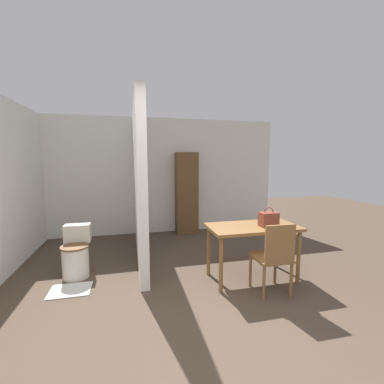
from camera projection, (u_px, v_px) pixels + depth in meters
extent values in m
plane|color=#4C3D30|center=(212.00, 376.00, 1.94)|extent=(16.00, 16.00, 0.00)
cube|color=white|center=(156.00, 176.00, 5.65)|extent=(5.46, 0.12, 2.50)
cube|color=white|center=(139.00, 182.00, 4.26)|extent=(0.12, 2.58, 2.50)
cube|color=brown|center=(253.00, 227.00, 3.44)|extent=(1.20, 0.62, 0.04)
cylinder|color=brown|center=(221.00, 265.00, 3.11)|extent=(0.05, 0.05, 0.70)
cylinder|color=brown|center=(299.00, 257.00, 3.37)|extent=(0.05, 0.05, 0.70)
cylinder|color=brown|center=(209.00, 251.00, 3.60)|extent=(0.05, 0.05, 0.70)
cylinder|color=brown|center=(277.00, 245.00, 3.85)|extent=(0.05, 0.05, 0.70)
cube|color=brown|center=(271.00, 257.00, 3.13)|extent=(0.42, 0.42, 0.04)
cube|color=brown|center=(280.00, 244.00, 2.91)|extent=(0.37, 0.04, 0.44)
cylinder|color=brown|center=(250.00, 270.00, 3.29)|extent=(0.04, 0.04, 0.42)
cylinder|color=brown|center=(275.00, 268.00, 3.36)|extent=(0.04, 0.04, 0.42)
cylinder|color=brown|center=(264.00, 283.00, 2.95)|extent=(0.04, 0.04, 0.42)
cylinder|color=brown|center=(291.00, 280.00, 3.02)|extent=(0.04, 0.04, 0.42)
cylinder|color=silver|center=(76.00, 262.00, 3.54)|extent=(0.35, 0.35, 0.42)
cylinder|color=brown|center=(75.00, 247.00, 3.51)|extent=(0.37, 0.37, 0.02)
cube|color=silver|center=(78.00, 233.00, 3.73)|extent=(0.35, 0.18, 0.26)
cube|color=brown|center=(269.00, 219.00, 3.39)|extent=(0.23, 0.16, 0.19)
torus|color=brown|center=(269.00, 212.00, 3.38)|extent=(0.14, 0.01, 0.14)
cube|color=brown|center=(187.00, 193.00, 5.61)|extent=(0.46, 0.33, 1.77)
sphere|color=black|center=(194.00, 190.00, 5.46)|extent=(0.02, 0.02, 0.02)
cube|color=silver|center=(70.00, 290.00, 3.19)|extent=(0.49, 0.37, 0.01)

